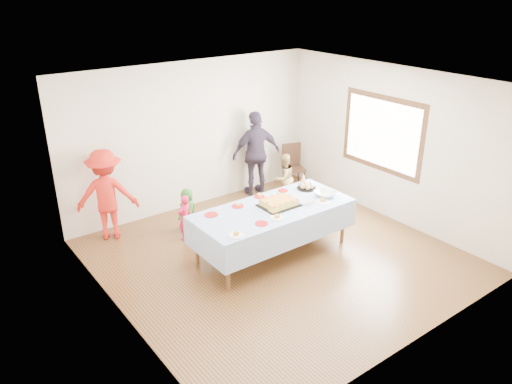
# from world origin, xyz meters

# --- Properties ---
(ground) EXTENTS (5.00, 5.00, 0.00)m
(ground) POSITION_xyz_m (0.00, 0.00, 0.00)
(ground) COLOR #4C2815
(ground) RESTS_ON ground
(room_walls) EXTENTS (5.04, 5.04, 2.72)m
(room_walls) POSITION_xyz_m (0.05, 0.00, 1.77)
(room_walls) COLOR beige
(room_walls) RESTS_ON ground
(party_table) EXTENTS (2.50, 1.10, 0.78)m
(party_table) POSITION_xyz_m (0.02, 0.16, 0.72)
(party_table) COLOR brown
(party_table) RESTS_ON ground
(birthday_cake) EXTENTS (0.58, 0.45, 0.10)m
(birthday_cake) POSITION_xyz_m (0.14, 0.16, 0.83)
(birthday_cake) COLOR black
(birthday_cake) RESTS_ON party_table
(rolls_tray) EXTENTS (0.32, 0.32, 0.10)m
(rolls_tray) POSITION_xyz_m (0.93, 0.40, 0.82)
(rolls_tray) COLOR black
(rolls_tray) RESTS_ON party_table
(punch_bowl) EXTENTS (0.35, 0.35, 0.09)m
(punch_bowl) POSITION_xyz_m (0.97, -0.01, 0.82)
(punch_bowl) COLOR silver
(punch_bowl) RESTS_ON party_table
(party_hat) EXTENTS (0.11, 0.11, 0.18)m
(party_hat) POSITION_xyz_m (1.05, 0.62, 0.87)
(party_hat) COLOR silver
(party_hat) RESTS_ON party_table
(fork_pile) EXTENTS (0.24, 0.18, 0.07)m
(fork_pile) POSITION_xyz_m (0.57, -0.07, 0.81)
(fork_pile) COLOR white
(fork_pile) RESTS_ON party_table
(plate_red_far_a) EXTENTS (0.20, 0.20, 0.01)m
(plate_red_far_a) POSITION_xyz_m (-0.87, 0.50, 0.79)
(plate_red_far_a) COLOR #BA0D11
(plate_red_far_a) RESTS_ON party_table
(plate_red_far_b) EXTENTS (0.19, 0.19, 0.01)m
(plate_red_far_b) POSITION_xyz_m (-0.38, 0.52, 0.79)
(plate_red_far_b) COLOR #BA0D11
(plate_red_far_b) RESTS_ON party_table
(plate_red_far_c) EXTENTS (0.17, 0.17, 0.01)m
(plate_red_far_c) POSITION_xyz_m (0.10, 0.60, 0.79)
(plate_red_far_c) COLOR #BA0D11
(plate_red_far_c) RESTS_ON party_table
(plate_red_far_d) EXTENTS (0.16, 0.16, 0.01)m
(plate_red_far_d) POSITION_xyz_m (0.56, 0.57, 0.79)
(plate_red_far_d) COLOR #BA0D11
(plate_red_far_d) RESTS_ON party_table
(plate_red_near) EXTENTS (0.19, 0.19, 0.01)m
(plate_red_near) POSITION_xyz_m (-0.45, -0.17, 0.79)
(plate_red_near) COLOR #BA0D11
(plate_red_near) RESTS_ON party_table
(plate_white_left) EXTENTS (0.22, 0.22, 0.01)m
(plate_white_left) POSITION_xyz_m (-0.93, -0.25, 0.79)
(plate_white_left) COLOR white
(plate_white_left) RESTS_ON party_table
(plate_white_mid) EXTENTS (0.20, 0.20, 0.01)m
(plate_white_mid) POSITION_xyz_m (-0.15, -0.16, 0.79)
(plate_white_mid) COLOR white
(plate_white_mid) RESTS_ON party_table
(plate_white_right) EXTENTS (0.24, 0.24, 0.01)m
(plate_white_right) POSITION_xyz_m (0.78, -0.14, 0.79)
(plate_white_right) COLOR white
(plate_white_right) RESTS_ON party_table
(dining_chair) EXTENTS (0.51, 0.51, 0.92)m
(dining_chair) POSITION_xyz_m (2.03, 2.02, 0.51)
(dining_chair) COLOR black
(dining_chair) RESTS_ON ground
(toddler_left) EXTENTS (0.32, 0.25, 0.78)m
(toddler_left) POSITION_xyz_m (-0.85, 1.36, 0.39)
(toddler_left) COLOR #DA1B44
(toddler_left) RESTS_ON ground
(toddler_mid) EXTENTS (0.43, 0.34, 0.76)m
(toddler_mid) POSITION_xyz_m (-0.65, 1.62, 0.38)
(toddler_mid) COLOR #2C6F25
(toddler_mid) RESTS_ON ground
(toddler_right) EXTENTS (0.51, 0.42, 0.96)m
(toddler_right) POSITION_xyz_m (1.42, 1.58, 0.48)
(toddler_right) COLOR #A9874F
(toddler_right) RESTS_ON ground
(adult_left) EXTENTS (1.14, 0.93, 1.53)m
(adult_left) POSITION_xyz_m (-1.81, 2.19, 0.77)
(adult_left) COLOR red
(adult_left) RESTS_ON ground
(adult_right) EXTENTS (1.05, 0.61, 1.68)m
(adult_right) POSITION_xyz_m (1.23, 2.20, 0.84)
(adult_right) COLOR #342B3B
(adult_right) RESTS_ON ground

